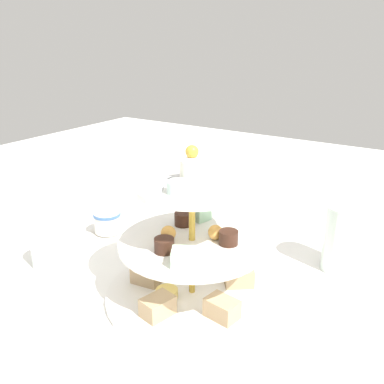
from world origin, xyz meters
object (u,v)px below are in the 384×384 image
(teacup_with_saucer, at_px, (108,224))
(butter_knife_right, at_px, (213,216))
(water_glass_tall_right, at_px, (343,239))
(water_glass_short_left, at_px, (49,249))
(tiered_serving_stand, at_px, (192,255))

(teacup_with_saucer, height_order, butter_knife_right, teacup_with_saucer)
(water_glass_tall_right, distance_m, water_glass_short_left, 0.54)
(water_glass_tall_right, bearing_deg, teacup_with_saucer, -75.14)
(tiered_serving_stand, relative_size, water_glass_short_left, 4.30)
(water_glass_short_left, height_order, butter_knife_right, water_glass_short_left)
(tiered_serving_stand, height_order, water_glass_short_left, tiered_serving_stand)
(tiered_serving_stand, xyz_separation_m, water_glass_short_left, (0.06, -0.28, -0.04))
(water_glass_short_left, bearing_deg, butter_knife_right, 158.64)
(water_glass_tall_right, bearing_deg, butter_knife_right, -104.49)
(water_glass_tall_right, distance_m, butter_knife_right, 0.34)
(tiered_serving_stand, height_order, teacup_with_saucer, tiered_serving_stand)
(teacup_with_saucer, relative_size, butter_knife_right, 0.53)
(water_glass_short_left, bearing_deg, teacup_with_saucer, -179.17)
(butter_knife_right, bearing_deg, water_glass_short_left, 36.62)
(tiered_serving_stand, relative_size, butter_knife_right, 1.67)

